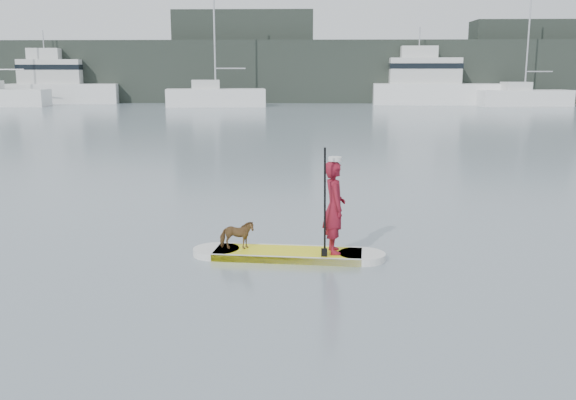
{
  "coord_description": "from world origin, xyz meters",
  "views": [
    {
      "loc": [
        -3.25,
        -12.68,
        3.13
      ],
      "look_at": [
        -3.61,
        -2.17,
        1.0
      ],
      "focal_mm": 40.0,
      "sensor_mm": 36.0,
      "label": 1
    }
  ],
  "objects_px": {
    "motor_yacht_a": "(431,83)",
    "motor_yacht_b": "(58,83)",
    "paddler": "(334,207)",
    "dog": "(237,235)",
    "paddleboard": "(288,254)",
    "sailboat_e": "(523,96)",
    "sailboat_c": "(215,96)"
  },
  "relations": [
    {
      "from": "sailboat_e",
      "to": "motor_yacht_a",
      "type": "height_order",
      "value": "sailboat_e"
    },
    {
      "from": "motor_yacht_b",
      "to": "paddleboard",
      "type": "bearing_deg",
      "value": -73.23
    },
    {
      "from": "sailboat_e",
      "to": "motor_yacht_a",
      "type": "distance_m",
      "value": 8.26
    },
    {
      "from": "dog",
      "to": "motor_yacht_b",
      "type": "distance_m",
      "value": 56.23
    },
    {
      "from": "sailboat_c",
      "to": "motor_yacht_a",
      "type": "height_order",
      "value": "sailboat_c"
    },
    {
      "from": "paddleboard",
      "to": "sailboat_e",
      "type": "height_order",
      "value": "sailboat_e"
    },
    {
      "from": "motor_yacht_a",
      "to": "motor_yacht_b",
      "type": "bearing_deg",
      "value": -177.39
    },
    {
      "from": "motor_yacht_b",
      "to": "motor_yacht_a",
      "type": "bearing_deg",
      "value": -9.27
    },
    {
      "from": "paddleboard",
      "to": "motor_yacht_a",
      "type": "relative_size",
      "value": 0.28
    },
    {
      "from": "paddler",
      "to": "motor_yacht_b",
      "type": "bearing_deg",
      "value": 16.95
    },
    {
      "from": "dog",
      "to": "sailboat_e",
      "type": "distance_m",
      "value": 52.13
    },
    {
      "from": "dog",
      "to": "paddler",
      "type": "bearing_deg",
      "value": -99.42
    },
    {
      "from": "paddleboard",
      "to": "sailboat_e",
      "type": "distance_m",
      "value": 51.87
    },
    {
      "from": "paddleboard",
      "to": "motor_yacht_b",
      "type": "height_order",
      "value": "motor_yacht_b"
    },
    {
      "from": "motor_yacht_b",
      "to": "sailboat_c",
      "type": "bearing_deg",
      "value": -25.64
    },
    {
      "from": "dog",
      "to": "motor_yacht_a",
      "type": "bearing_deg",
      "value": -18.24
    },
    {
      "from": "sailboat_c",
      "to": "motor_yacht_a",
      "type": "relative_size",
      "value": 1.03
    },
    {
      "from": "paddleboard",
      "to": "motor_yacht_a",
      "type": "distance_m",
      "value": 52.04
    },
    {
      "from": "paddleboard",
      "to": "motor_yacht_a",
      "type": "bearing_deg",
      "value": 82.14
    },
    {
      "from": "motor_yacht_a",
      "to": "paddler",
      "type": "bearing_deg",
      "value": -98.42
    },
    {
      "from": "dog",
      "to": "motor_yacht_a",
      "type": "relative_size",
      "value": 0.05
    },
    {
      "from": "sailboat_e",
      "to": "paddler",
      "type": "bearing_deg",
      "value": -117.0
    },
    {
      "from": "paddleboard",
      "to": "paddler",
      "type": "distance_m",
      "value": 1.14
    },
    {
      "from": "paddleboard",
      "to": "motor_yacht_b",
      "type": "xyz_separation_m",
      "value": [
        -23.91,
        51.35,
        1.87
      ]
    },
    {
      "from": "sailboat_e",
      "to": "motor_yacht_b",
      "type": "xyz_separation_m",
      "value": [
        -43.33,
        3.25,
        1.09
      ]
    },
    {
      "from": "motor_yacht_a",
      "to": "motor_yacht_b",
      "type": "xyz_separation_m",
      "value": [
        -35.56,
        0.66,
        -0.06
      ]
    },
    {
      "from": "sailboat_c",
      "to": "paddler",
      "type": "bearing_deg",
      "value": -87.65
    },
    {
      "from": "paddler",
      "to": "sailboat_e",
      "type": "relative_size",
      "value": 0.13
    },
    {
      "from": "paddleboard",
      "to": "motor_yacht_b",
      "type": "bearing_deg",
      "value": 120.06
    },
    {
      "from": "sailboat_c",
      "to": "motor_yacht_a",
      "type": "bearing_deg",
      "value": 4.0
    },
    {
      "from": "paddler",
      "to": "motor_yacht_b",
      "type": "relative_size",
      "value": 0.14
    },
    {
      "from": "dog",
      "to": "motor_yacht_b",
      "type": "relative_size",
      "value": 0.05
    }
  ]
}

